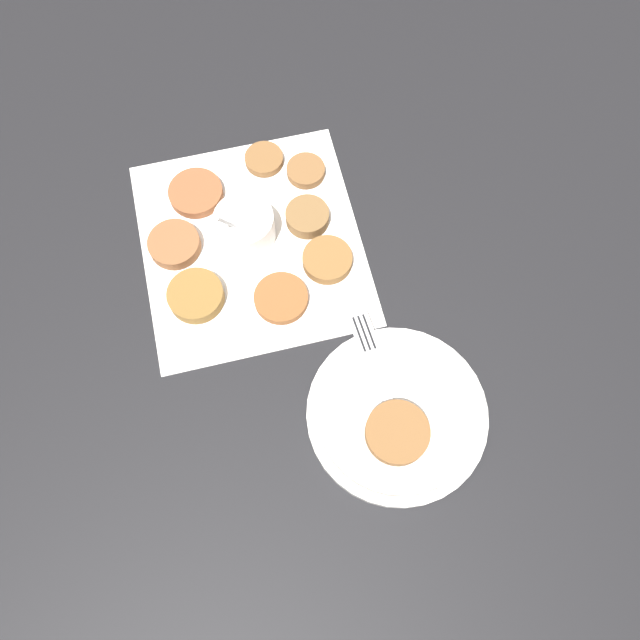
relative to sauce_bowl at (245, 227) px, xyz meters
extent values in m
plane|color=black|center=(-0.01, -0.03, -0.03)|extent=(4.00, 4.00, 0.00)
cube|color=white|center=(-0.01, 0.00, -0.03)|extent=(0.35, 0.32, 0.00)
cylinder|color=white|center=(0.00, 0.00, 0.00)|extent=(0.09, 0.09, 0.05)
cylinder|color=orange|center=(0.00, 0.00, -0.01)|extent=(0.07, 0.07, 0.03)
cone|color=white|center=(0.04, 0.00, 0.02)|extent=(0.02, 0.02, 0.02)
cylinder|color=silver|center=(-0.01, 0.02, 0.03)|extent=(0.03, 0.04, 0.09)
cylinder|color=brown|center=(0.12, -0.05, -0.02)|extent=(0.06, 0.06, 0.01)
cylinder|color=brown|center=(0.01, 0.11, -0.01)|extent=(0.08, 0.08, 0.02)
cylinder|color=brown|center=(-0.07, -0.10, -0.01)|extent=(0.07, 0.07, 0.02)
cylinder|color=brown|center=(-0.12, -0.03, -0.02)|extent=(0.08, 0.08, 0.01)
cylinder|color=brown|center=(0.09, 0.06, -0.02)|extent=(0.08, 0.08, 0.02)
cylinder|color=brown|center=(0.00, -0.09, -0.01)|extent=(0.06, 0.06, 0.02)
cylinder|color=brown|center=(-0.08, 0.09, -0.01)|extent=(0.08, 0.08, 0.02)
cylinder|color=brown|center=(0.08, -0.11, -0.02)|extent=(0.06, 0.06, 0.01)
cylinder|color=white|center=(-0.31, -0.14, -0.02)|extent=(0.24, 0.24, 0.02)
torus|color=white|center=(-0.31, -0.14, -0.01)|extent=(0.23, 0.23, 0.01)
cylinder|color=brown|center=(-0.34, -0.13, 0.00)|extent=(0.08, 0.08, 0.02)
cube|color=silver|center=(-0.28, -0.13, 0.00)|extent=(0.11, 0.02, 0.00)
cube|color=silver|center=(-0.20, -0.12, 0.00)|extent=(0.07, 0.03, 0.00)
cube|color=black|center=(-0.20, -0.13, 0.00)|extent=(0.05, 0.01, 0.00)
cube|color=black|center=(-0.20, -0.12, 0.00)|extent=(0.05, 0.01, 0.00)
cube|color=black|center=(-0.20, -0.12, 0.00)|extent=(0.05, 0.01, 0.00)
camera|label=1|loc=(-0.47, 0.00, 0.79)|focal=35.00mm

